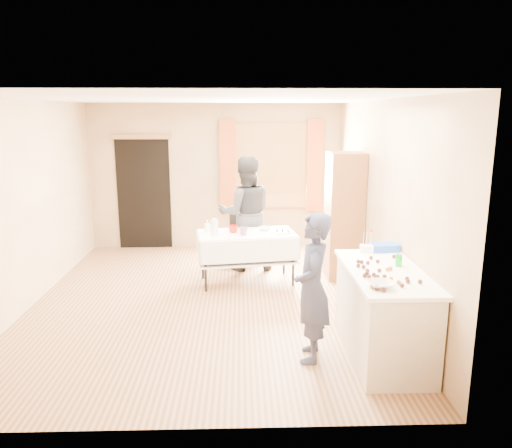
{
  "coord_description": "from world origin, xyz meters",
  "views": [
    {
      "loc": [
        0.45,
        -6.25,
        2.44
      ],
      "look_at": [
        0.65,
        0.0,
        1.04
      ],
      "focal_mm": 35.0,
      "sensor_mm": 36.0,
      "label": 1
    }
  ],
  "objects_px": {
    "cabinet": "(344,216)",
    "woman": "(246,213)",
    "girl": "(312,288)",
    "counter": "(383,313)",
    "party_table": "(247,253)",
    "chair": "(244,245)"
  },
  "relations": [
    {
      "from": "cabinet",
      "to": "woman",
      "type": "xyz_separation_m",
      "value": [
        -1.46,
        0.42,
        -0.04
      ]
    },
    {
      "from": "cabinet",
      "to": "girl",
      "type": "height_order",
      "value": "cabinet"
    },
    {
      "from": "woman",
      "to": "counter",
      "type": "bearing_deg",
      "value": 110.11
    },
    {
      "from": "girl",
      "to": "woman",
      "type": "distance_m",
      "value": 3.08
    },
    {
      "from": "cabinet",
      "to": "counter",
      "type": "distance_m",
      "value": 2.58
    },
    {
      "from": "party_table",
      "to": "woman",
      "type": "relative_size",
      "value": 0.84
    },
    {
      "from": "cabinet",
      "to": "woman",
      "type": "distance_m",
      "value": 1.52
    },
    {
      "from": "girl",
      "to": "party_table",
      "type": "bearing_deg",
      "value": -157.48
    },
    {
      "from": "cabinet",
      "to": "party_table",
      "type": "xyz_separation_m",
      "value": [
        -1.45,
        -0.25,
        -0.49
      ]
    },
    {
      "from": "cabinet",
      "to": "girl",
      "type": "bearing_deg",
      "value": -107.91
    },
    {
      "from": "party_table",
      "to": "woman",
      "type": "distance_m",
      "value": 0.81
    },
    {
      "from": "cabinet",
      "to": "chair",
      "type": "bearing_deg",
      "value": 151.89
    },
    {
      "from": "counter",
      "to": "chair",
      "type": "relative_size",
      "value": 1.66
    },
    {
      "from": "chair",
      "to": "woman",
      "type": "distance_m",
      "value": 0.72
    },
    {
      "from": "chair",
      "to": "woman",
      "type": "height_order",
      "value": "woman"
    },
    {
      "from": "woman",
      "to": "chair",
      "type": "bearing_deg",
      "value": -89.9
    },
    {
      "from": "chair",
      "to": "girl",
      "type": "bearing_deg",
      "value": -96.73
    },
    {
      "from": "cabinet",
      "to": "party_table",
      "type": "bearing_deg",
      "value": -170.14
    },
    {
      "from": "cabinet",
      "to": "woman",
      "type": "relative_size",
      "value": 1.05
    },
    {
      "from": "cabinet",
      "to": "chair",
      "type": "height_order",
      "value": "cabinet"
    },
    {
      "from": "counter",
      "to": "girl",
      "type": "height_order",
      "value": "girl"
    },
    {
      "from": "party_table",
      "to": "girl",
      "type": "height_order",
      "value": "girl"
    }
  ]
}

